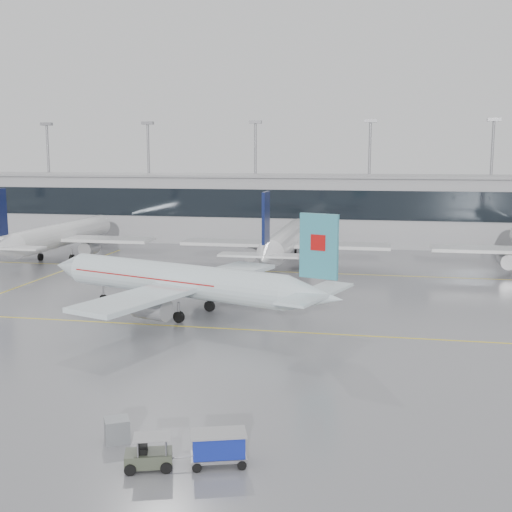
% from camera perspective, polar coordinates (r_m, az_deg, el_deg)
% --- Properties ---
extents(ground, '(320.00, 320.00, 0.00)m').
position_cam_1_polar(ground, '(59.94, -2.20, -6.49)').
color(ground, gray).
rests_on(ground, ground).
extents(taxi_line_main, '(120.00, 0.25, 0.01)m').
position_cam_1_polar(taxi_line_main, '(59.94, -2.20, -6.48)').
color(taxi_line_main, yellow).
rests_on(taxi_line_main, ground).
extents(taxi_line_north, '(120.00, 0.25, 0.01)m').
position_cam_1_polar(taxi_line_north, '(88.70, 2.22, -1.41)').
color(taxi_line_north, yellow).
rests_on(taxi_line_north, ground).
extents(taxi_line_cross, '(0.25, 60.00, 0.01)m').
position_cam_1_polar(taxi_line_cross, '(84.85, -19.92, -2.42)').
color(taxi_line_cross, yellow).
rests_on(taxi_line_cross, ground).
extents(terminal, '(180.00, 15.00, 12.00)m').
position_cam_1_polar(terminal, '(119.39, 4.59, 4.15)').
color(terminal, '#98989B').
rests_on(terminal, ground).
extents(terminal_glass, '(180.00, 0.20, 5.00)m').
position_cam_1_polar(terminal_glass, '(111.80, 4.16, 4.60)').
color(terminal_glass, black).
rests_on(terminal_glass, ground).
extents(terminal_roof, '(182.00, 16.00, 0.40)m').
position_cam_1_polar(terminal_roof, '(119.04, 4.63, 7.12)').
color(terminal_roof, gray).
rests_on(terminal_roof, ground).
extents(light_masts, '(156.40, 1.00, 22.60)m').
position_cam_1_polar(light_masts, '(124.97, 4.94, 7.73)').
color(light_masts, gray).
rests_on(light_masts, ground).
extents(air_canada_jet, '(34.35, 27.77, 10.95)m').
position_cam_1_polar(air_canada_jet, '(64.51, -6.37, -2.27)').
color(air_canada_jet, silver).
rests_on(air_canada_jet, ground).
extents(parked_jet_b, '(29.64, 36.96, 11.72)m').
position_cam_1_polar(parked_jet_b, '(102.78, -17.11, 1.72)').
color(parked_jet_b, white).
rests_on(parked_jet_b, ground).
extents(parked_jet_c, '(29.64, 36.96, 11.72)m').
position_cam_1_polar(parked_jet_c, '(91.72, 2.58, 1.28)').
color(parked_jet_c, white).
rests_on(parked_jet_c, ground).
extents(baggage_tug, '(3.68, 2.16, 1.75)m').
position_cam_1_polar(baggage_tug, '(34.95, -9.52, -17.21)').
color(baggage_tug, '#404636').
rests_on(baggage_tug, ground).
extents(baggage_cart, '(3.21, 2.38, 1.77)m').
position_cam_1_polar(baggage_cart, '(34.76, -3.35, -16.48)').
color(baggage_cart, gray).
rests_on(baggage_cart, ground).
extents(gse_unit, '(1.77, 1.73, 1.33)m').
position_cam_1_polar(gse_unit, '(38.16, -12.25, -14.88)').
color(gse_unit, slate).
rests_on(gse_unit, ground).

